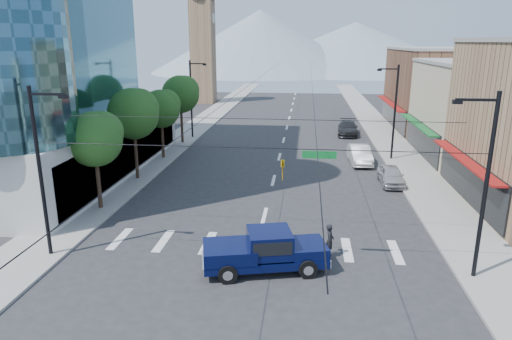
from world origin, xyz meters
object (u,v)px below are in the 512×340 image
object	(u,v)px
pedestrian	(330,241)
parked_car_mid	(360,155)
pickup_truck	(264,250)
parked_car_far	(348,128)
parked_car_near	(391,175)

from	to	relation	value
pedestrian	parked_car_mid	distance (m)	20.08
pickup_truck	parked_car_mid	xyz separation A→B (m)	(6.92, 21.61, -0.25)
pedestrian	parked_car_far	distance (m)	33.60
parked_car_far	pickup_truck	bearing A→B (deg)	-96.95
parked_car_far	parked_car_near	bearing A→B (deg)	-80.70
pickup_truck	pedestrian	xyz separation A→B (m)	(3.29, 1.86, -0.17)
parked_car_mid	parked_car_far	size ratio (longest dim) A/B	0.89
pickup_truck	parked_car_near	world-z (taller)	pickup_truck
pedestrian	parked_car_far	size ratio (longest dim) A/B	0.32
pickup_truck	pedestrian	world-z (taller)	pickup_truck
parked_car_mid	parked_car_far	bearing A→B (deg)	86.81
pickup_truck	parked_car_mid	world-z (taller)	pickup_truck
parked_car_near	parked_car_far	world-z (taller)	parked_car_far
pickup_truck	parked_car_mid	size ratio (longest dim) A/B	1.27
pickup_truck	parked_car_near	bearing A→B (deg)	46.56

